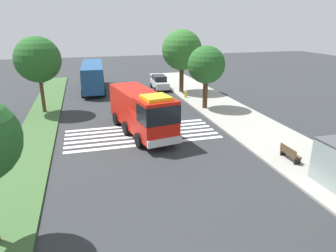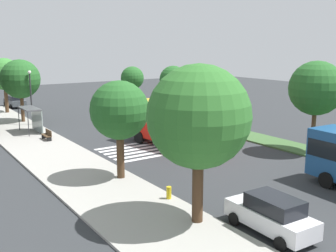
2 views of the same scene
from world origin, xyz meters
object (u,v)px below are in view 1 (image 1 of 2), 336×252
at_px(fire_truck, 142,110).
at_px(transit_bus, 93,75).
at_px(bench_near_shelter, 290,153).
at_px(sidewalk_tree_far_west, 182,50).
at_px(median_tree_far_west, 38,60).
at_px(fire_hydrant, 186,95).
at_px(parked_car_west, 160,82).
at_px(sidewalk_tree_west, 206,65).

bearing_deg(fire_truck, transit_bus, 179.53).
bearing_deg(bench_near_shelter, fire_truck, -132.89).
bearing_deg(sidewalk_tree_far_west, median_tree_far_west, -72.02).
xyz_separation_m(bench_near_shelter, fire_hydrant, (-18.08, -1.08, -0.10)).
bearing_deg(sidewalk_tree_far_west, fire_truck, -29.18).
height_order(sidewalk_tree_far_west, median_tree_far_west, sidewalk_tree_far_west).
height_order(parked_car_west, bench_near_shelter, parked_car_west).
height_order(transit_bus, sidewalk_tree_west, sidewalk_tree_west).
bearing_deg(median_tree_far_west, sidewalk_tree_far_west, 107.98).
height_order(bench_near_shelter, sidewalk_tree_west, sidewalk_tree_west).
distance_m(transit_bus, median_tree_far_west, 11.37).
bearing_deg(bench_near_shelter, transit_bus, -156.21).
xyz_separation_m(transit_bus, bench_near_shelter, (25.70, 11.33, -1.47)).
height_order(parked_car_west, fire_hydrant, parked_car_west).
bearing_deg(fire_hydrant, bench_near_shelter, 3.42).
height_order(bench_near_shelter, median_tree_far_west, median_tree_far_west).
relative_size(transit_bus, bench_near_shelter, 6.98).
bearing_deg(parked_car_west, sidewalk_tree_far_west, 41.08).
bearing_deg(sidewalk_tree_west, sidewalk_tree_far_west, -180.00).
xyz_separation_m(fire_truck, median_tree_far_west, (-8.48, -8.32, 3.24)).
height_order(transit_bus, fire_hydrant, transit_bus).
bearing_deg(transit_bus, fire_truck, -167.65).
height_order(transit_bus, median_tree_far_west, median_tree_far_west).
distance_m(parked_car_west, transit_bus, 8.79).
xyz_separation_m(fire_truck, parked_car_west, (-16.37, 5.43, -1.09)).
bearing_deg(median_tree_far_west, sidewalk_tree_west, 79.98).
height_order(fire_truck, sidewalk_tree_far_west, sidewalk_tree_far_west).
bearing_deg(parked_car_west, median_tree_far_west, -58.06).
bearing_deg(sidewalk_tree_far_west, fire_hydrant, -8.90).
relative_size(parked_car_west, median_tree_far_west, 0.62).
bearing_deg(fire_truck, fire_hydrant, 135.49).
relative_size(sidewalk_tree_far_west, median_tree_far_west, 1.05).
xyz_separation_m(fire_truck, bench_near_shelter, (7.62, 8.21, -1.42)).
relative_size(fire_truck, transit_bus, 0.84).
distance_m(parked_car_west, fire_hydrant, 6.16).
relative_size(parked_car_west, sidewalk_tree_far_west, 0.59).
xyz_separation_m(transit_bus, fire_hydrant, (7.61, 10.24, -1.57)).
bearing_deg(sidewalk_tree_far_west, parked_car_west, -141.01).
xyz_separation_m(fire_truck, fire_hydrant, (-10.46, 7.12, -1.52)).
bearing_deg(median_tree_far_west, fire_hydrant, 97.31).
height_order(fire_truck, transit_bus, fire_truck).
bearing_deg(fire_hydrant, median_tree_far_west, -82.69).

